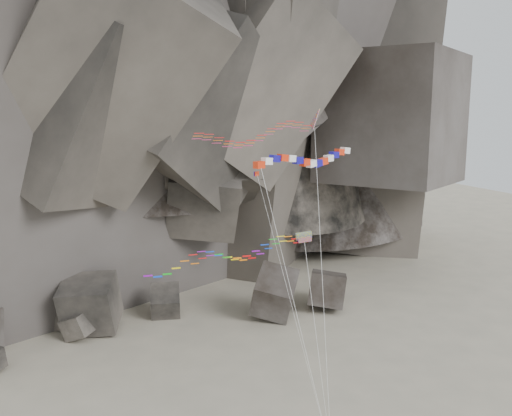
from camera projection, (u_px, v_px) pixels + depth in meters
name	position (u px, v px, depth m)	size (l,w,h in m)	color
headland	(112.00, 34.00, 103.75)	(110.00, 70.00, 84.00)	#534C44
boulder_field	(107.00, 318.00, 74.37)	(63.34, 18.36, 8.80)	#47423F
delta_kite	(250.00, 134.00, 44.70)	(10.94, 6.03, 28.36)	red
banner_kite	(307.00, 160.00, 48.29)	(11.56, 8.80, 24.62)	red
parafoil_kite	(222.00, 255.00, 42.27)	(14.75, 2.96, 18.89)	#C2D20B
pennant_kite	(273.00, 235.00, 46.28)	(4.30, 6.11, 23.19)	red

